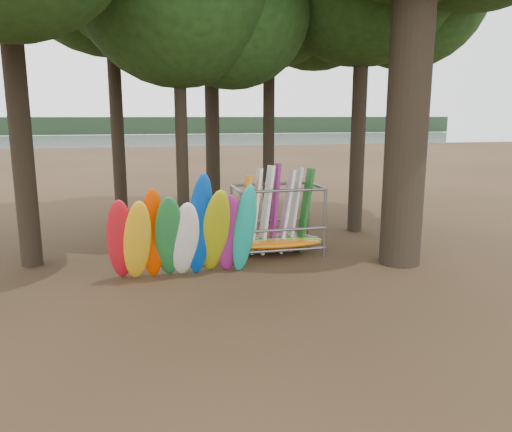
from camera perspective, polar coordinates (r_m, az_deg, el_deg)
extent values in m
plane|color=#47331E|center=(13.97, -1.10, -6.95)|extent=(120.00, 120.00, 0.00)
plane|color=gray|center=(73.13, -11.53, 7.77)|extent=(160.00, 160.00, 0.00)
cube|color=black|center=(123.00, -12.56, 10.06)|extent=(160.00, 4.00, 4.00)
cylinder|color=black|center=(16.04, -26.18, 18.14)|extent=(0.62, 0.62, 13.18)
cylinder|color=black|center=(19.01, -15.92, 15.91)|extent=(0.46, 0.46, 12.05)
cylinder|color=black|center=(20.51, -5.10, 15.36)|extent=(0.58, 0.58, 11.65)
cylinder|color=black|center=(20.37, 1.49, 15.48)|extent=(0.46, 0.46, 11.68)
cylinder|color=black|center=(16.37, -8.64, 13.15)|extent=(0.40, 0.40, 9.86)
cylinder|color=black|center=(19.37, 11.83, 15.27)|extent=(0.55, 0.55, 11.56)
cylinder|color=black|center=(15.45, 17.54, 20.76)|extent=(1.21, 1.21, 14.09)
ellipsoid|color=red|center=(13.37, -15.19, -2.77)|extent=(0.75, 1.81, 2.58)
ellipsoid|color=yellow|center=(13.24, -13.42, -2.90)|extent=(0.91, 1.84, 2.56)
ellipsoid|color=#EC3C00|center=(13.43, -11.70, -2.11)|extent=(0.67, 1.30, 2.73)
ellipsoid|color=#247F3A|center=(13.32, -9.89, -2.49)|extent=(0.82, 1.86, 2.62)
ellipsoid|color=white|center=(13.44, -8.15, -2.76)|extent=(0.86, 1.68, 2.44)
ellipsoid|color=#0744BC|center=(13.37, -6.43, -1.19)|extent=(0.80, 1.59, 3.12)
ellipsoid|color=#ACB312|center=(13.53, -4.72, -1.92)|extent=(0.85, 1.91, 2.75)
ellipsoid|color=#962275|center=(13.79, -3.14, -2.09)|extent=(0.83, 1.26, 2.47)
ellipsoid|color=#15A08A|center=(13.69, -1.33, -1.59)|extent=(0.77, 1.30, 2.74)
ellipsoid|color=orange|center=(15.74, 2.85, -3.26)|extent=(2.69, 0.55, 0.24)
ellipsoid|color=#ABB317|center=(15.99, 2.57, -3.01)|extent=(2.97, 0.55, 0.24)
ellipsoid|color=#176732|center=(16.29, 2.26, -2.74)|extent=(2.99, 0.55, 0.24)
ellipsoid|color=red|center=(16.60, 1.94, -2.46)|extent=(2.61, 0.55, 0.24)
cube|color=orange|center=(15.86, -1.17, 0.01)|extent=(0.35, 0.78, 2.56)
cube|color=white|center=(16.02, -0.11, 0.56)|extent=(0.49, 0.77, 2.79)
cube|color=white|center=(15.97, 1.15, 0.69)|extent=(0.51, 0.80, 2.87)
cube|color=#8D1779|center=(16.22, 2.13, 0.91)|extent=(0.41, 0.78, 2.92)
cube|color=white|center=(16.16, 3.43, 0.55)|extent=(0.61, 0.76, 2.73)
cube|color=silver|center=(16.43, 4.34, 0.77)|extent=(0.54, 0.78, 2.77)
cube|color=#17681E|center=(16.41, 5.59, 0.70)|extent=(0.55, 0.78, 2.74)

